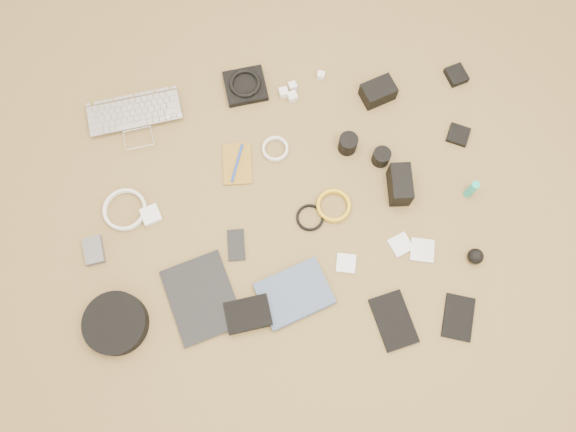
{
  "coord_description": "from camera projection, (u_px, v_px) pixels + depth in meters",
  "views": [
    {
      "loc": [
        -0.0,
        -0.6,
        1.91
      ],
      "look_at": [
        0.03,
        -0.04,
        0.02
      ],
      "focal_mm": 35.0,
      "sensor_mm": 36.0,
      "label": 1
    }
  ],
  "objects": [
    {
      "name": "headphones",
      "position": [
        245.0,
        83.0,
        2.11
      ],
      "size": [
        0.14,
        0.14,
        0.02
      ],
      "primitive_type": "torus",
      "rotation": [
        0.0,
        0.0,
        0.22
      ],
      "color": "black",
      "rests_on": "headphone_pouch"
    },
    {
      "name": "notebook_black_b",
      "position": [
        458.0,
        317.0,
        1.89
      ],
      "size": [
        0.13,
        0.17,
        0.01
      ],
      "primitive_type": "cube",
      "rotation": [
        0.0,
        0.0,
        -0.27
      ],
      "color": "black",
      "rests_on": "ground"
    },
    {
      "name": "pen_blue",
      "position": [
        237.0,
        163.0,
        2.04
      ],
      "size": [
        0.05,
        0.15,
        0.01
      ],
      "primitive_type": "cylinder",
      "rotation": [
        1.57,
        0.0,
        -0.29
      ],
      "color": "#1537AF",
      "rests_on": "notebook_olive"
    },
    {
      "name": "cable_white_a",
      "position": [
        275.0,
        149.0,
        2.06
      ],
      "size": [
        0.11,
        0.11,
        0.01
      ],
      "primitive_type": "torus",
      "rotation": [
        0.0,
        0.0,
        -0.1
      ],
      "color": "silver",
      "rests_on": "ground"
    },
    {
      "name": "flash",
      "position": [
        400.0,
        185.0,
        1.98
      ],
      "size": [
        0.07,
        0.13,
        0.1
      ],
      "primitive_type": "cube",
      "rotation": [
        0.0,
        0.0,
        -0.01
      ],
      "color": "black",
      "rests_on": "ground"
    },
    {
      "name": "phone",
      "position": [
        236.0,
        245.0,
        1.96
      ],
      "size": [
        0.06,
        0.11,
        0.01
      ],
      "primitive_type": "cube",
      "rotation": [
        0.0,
        0.0,
        0.02
      ],
      "color": "black",
      "rests_on": "ground"
    },
    {
      "name": "battery_charger",
      "position": [
        94.0,
        250.0,
        1.95
      ],
      "size": [
        0.08,
        0.11,
        0.03
      ],
      "primitive_type": "cube",
      "rotation": [
        0.0,
        0.0,
        0.19
      ],
      "color": "#525257",
      "rests_on": "ground"
    },
    {
      "name": "filter_case_mid",
      "position": [
        401.0,
        245.0,
        1.96
      ],
      "size": [
        0.09,
        0.09,
        0.01
      ],
      "primitive_type": "cube",
      "rotation": [
        0.0,
        0.0,
        0.42
      ],
      "color": "silver",
      "rests_on": "ground"
    },
    {
      "name": "dslr_camera",
      "position": [
        378.0,
        92.0,
        2.1
      ],
      "size": [
        0.14,
        0.12,
        0.07
      ],
      "primitive_type": "cube",
      "rotation": [
        0.0,
        0.0,
        0.38
      ],
      "color": "black",
      "rests_on": "ground"
    },
    {
      "name": "charger_c",
      "position": [
        321.0,
        75.0,
        2.14
      ],
      "size": [
        0.03,
        0.03,
        0.03
      ],
      "primitive_type": "cube",
      "rotation": [
        0.0,
        0.0,
        -0.26
      ],
      "color": "silver",
      "rests_on": "ground"
    },
    {
      "name": "lens_a",
      "position": [
        348.0,
        144.0,
        2.04
      ],
      "size": [
        0.08,
        0.08,
        0.07
      ],
      "primitive_type": "cylinder",
      "rotation": [
        0.0,
        0.0,
        -0.21
      ],
      "color": "black",
      "rests_on": "ground"
    },
    {
      "name": "power_brick",
      "position": [
        151.0,
        215.0,
        1.98
      ],
      "size": [
        0.08,
        0.08,
        0.03
      ],
      "primitive_type": "cube",
      "rotation": [
        0.0,
        0.0,
        0.36
      ],
      "color": "silver",
      "rests_on": "ground"
    },
    {
      "name": "notebook_olive",
      "position": [
        237.0,
        164.0,
        2.05
      ],
      "size": [
        0.1,
        0.16,
        0.01
      ],
      "primitive_type": "cube",
      "rotation": [
        0.0,
        0.0,
        0.01
      ],
      "color": "olive",
      "rests_on": "ground"
    },
    {
      "name": "cable_yellow",
      "position": [
        333.0,
        206.0,
        2.0
      ],
      "size": [
        0.16,
        0.16,
        0.01
      ],
      "primitive_type": "torus",
      "rotation": [
        0.0,
        0.0,
        -0.4
      ],
      "color": "gold",
      "rests_on": "ground"
    },
    {
      "name": "cable_black",
      "position": [
        310.0,
        218.0,
        1.99
      ],
      "size": [
        0.12,
        0.12,
        0.01
      ],
      "primitive_type": "torus",
      "rotation": [
        0.0,
        0.0,
        0.28
      ],
      "color": "black",
      "rests_on": "ground"
    },
    {
      "name": "air_blower",
      "position": [
        475.0,
        256.0,
        1.93
      ],
      "size": [
        0.06,
        0.06,
        0.06
      ],
      "primitive_type": "sphere",
      "rotation": [
        0.0,
        0.0,
        -0.12
      ],
      "color": "black",
      "rests_on": "ground"
    },
    {
      "name": "lens_pouch",
      "position": [
        456.0,
        75.0,
        2.14
      ],
      "size": [
        0.09,
        0.1,
        0.03
      ],
      "primitive_type": "cube",
      "rotation": [
        0.0,
        0.0,
        0.33
      ],
      "color": "black",
      "rests_on": "ground"
    },
    {
      "name": "charger_b",
      "position": [
        293.0,
        86.0,
        2.13
      ],
      "size": [
        0.04,
        0.04,
        0.03
      ],
      "primitive_type": "cube",
      "rotation": [
        0.0,
        0.0,
        0.29
      ],
      "color": "silver",
      "rests_on": "ground"
    },
    {
      "name": "lens_cleaner",
      "position": [
        471.0,
        189.0,
        1.97
      ],
      "size": [
        0.04,
        0.04,
        0.1
      ],
      "primitive_type": "cylinder",
      "rotation": [
        0.0,
        0.0,
        -0.38
      ],
      "color": "#19A893",
      "rests_on": "ground"
    },
    {
      "name": "headphone_pouch",
      "position": [
        245.0,
        86.0,
        2.13
      ],
      "size": [
        0.17,
        0.17,
        0.03
      ],
      "primitive_type": "cube",
      "rotation": [
        0.0,
        0.0,
        0.16
      ],
      "color": "black",
      "rests_on": "ground"
    },
    {
      "name": "card_reader",
      "position": [
        458.0,
        135.0,
        2.08
      ],
      "size": [
        0.1,
        0.1,
        0.02
      ],
      "primitive_type": "cube",
      "rotation": [
        0.0,
        0.0,
        -0.41
      ],
      "color": "black",
      "rests_on": "ground"
    },
    {
      "name": "notebook_black_a",
      "position": [
        394.0,
        321.0,
        1.88
      ],
      "size": [
        0.16,
        0.21,
        0.01
      ],
      "primitive_type": "cube",
      "rotation": [
        0.0,
        0.0,
        0.26
      ],
      "color": "black",
      "rests_on": "ground"
    },
    {
      "name": "filter_case_right",
      "position": [
        422.0,
        250.0,
        1.95
      ],
      "size": [
        0.09,
        0.09,
        0.01
      ],
      "primitive_type": "cube",
      "rotation": [
        0.0,
        0.0,
        -0.18
      ],
      "color": "silver",
      "rests_on": "ground"
    },
    {
      "name": "headphone_case",
      "position": [
        116.0,
        323.0,
        1.86
      ],
      "size": [
        0.27,
        0.27,
        0.06
      ],
      "primitive_type": "cylinder",
      "rotation": [
        0.0,
        0.0,
        -0.37
      ],
      "color": "black",
      "rests_on": "ground"
    },
    {
      "name": "tablet",
      "position": [
        202.0,
        298.0,
        1.91
      ],
      "size": [
        0.29,
        0.33,
        0.01
      ],
      "primitive_type": "cube",
      "rotation": [
        0.0,
        0.0,
        0.32
      ],
      "color": "black",
      "rests_on": "ground"
    },
    {
      "name": "filter_case_left",
      "position": [
        346.0,
        263.0,
        1.94
      ],
      "size": [
        0.08,
        0.08,
        0.01
      ],
      "primitive_type": "cube",
      "rotation": [
        0.0,
        0.0,
        -0.17
      ],
      "color": "silver",
      "rests_on": "ground"
    },
    {
      "name": "laptop",
      "position": [
        137.0,
        124.0,
        2.08
      ],
      "size": [
        0.38,
        0.3,
        0.03
      ],
      "primitive_type": "imported",
      "rotation": [
        0.0,
        0.0,
        0.17
      ],
      "color": "silver",
      "rests_on": "ground"
    },
    {
      "name": "paperback",
      "position": [
        305.0,
        317.0,
        1.88
      ],
      "size": [
        0.28,
        0.25,
        0.02
      ],
      "primitive_type": "imported",
      "rotation": [
        0.0,
        0.0,
        1.94
      ],
      "color": "#3E4F6A",
      "rests_on": "ground"
    },
    {
      "name": "charger_d",
      "position": [
        292.0,
        97.0,
        2.11
      ],
      "size": [
        0.04,
        0.04,
        0.03
      ],
      "primitive_type": "cube",
      "rotation": [
        0.0,
        0.0,
        0.36
      ],
      "color": "silver",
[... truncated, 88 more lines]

